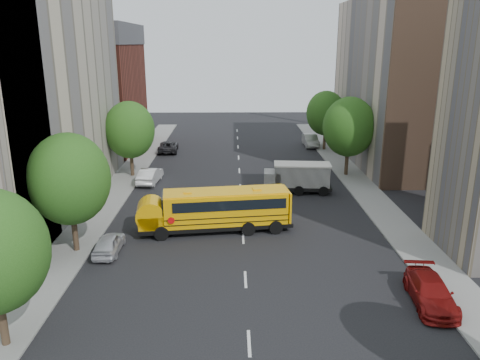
{
  "coord_description": "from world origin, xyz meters",
  "views": [
    {
      "loc": [
        -0.71,
        -32.37,
        13.19
      ],
      "look_at": [
        -0.16,
        2.0,
        3.09
      ],
      "focal_mm": 35.0,
      "sensor_mm": 36.0,
      "label": 1
    }
  ],
  "objects_px": {
    "street_tree_1": "(69,179)",
    "parked_car_2": "(168,146)",
    "school_bus": "(214,208)",
    "parked_car_5": "(310,140)",
    "safari_truck": "(297,177)",
    "parked_car_0": "(109,244)",
    "street_tree_4": "(349,127)",
    "street_tree_5": "(326,113)",
    "parked_car_1": "(150,175)",
    "parked_car_3": "(430,292)",
    "street_tree_2": "(130,130)"
  },
  "relations": [
    {
      "from": "street_tree_1",
      "to": "parked_car_1",
      "type": "bearing_deg",
      "value": 82.01
    },
    {
      "from": "street_tree_5",
      "to": "parked_car_0",
      "type": "xyz_separation_m",
      "value": [
        -19.8,
        -30.24,
        -4.05
      ]
    },
    {
      "from": "street_tree_4",
      "to": "street_tree_5",
      "type": "bearing_deg",
      "value": 90.0
    },
    {
      "from": "street_tree_5",
      "to": "parked_car_1",
      "type": "bearing_deg",
      "value": -144.12
    },
    {
      "from": "street_tree_4",
      "to": "street_tree_5",
      "type": "height_order",
      "value": "street_tree_4"
    },
    {
      "from": "street_tree_2",
      "to": "parked_car_2",
      "type": "distance_m",
      "value": 12.21
    },
    {
      "from": "safari_truck",
      "to": "parked_car_0",
      "type": "bearing_deg",
      "value": -133.29
    },
    {
      "from": "street_tree_4",
      "to": "safari_truck",
      "type": "xyz_separation_m",
      "value": [
        -5.84,
        -5.52,
        -3.64
      ]
    },
    {
      "from": "school_bus",
      "to": "parked_car_3",
      "type": "bearing_deg",
      "value": -48.43
    },
    {
      "from": "street_tree_5",
      "to": "school_bus",
      "type": "xyz_separation_m",
      "value": [
        -13.05,
        -26.58,
        -2.97
      ]
    },
    {
      "from": "street_tree_4",
      "to": "street_tree_5",
      "type": "xyz_separation_m",
      "value": [
        -0.0,
        12.0,
        -0.37
      ]
    },
    {
      "from": "parked_car_0",
      "to": "safari_truck",
      "type": "bearing_deg",
      "value": -137.47
    },
    {
      "from": "safari_truck",
      "to": "parked_car_5",
      "type": "xyz_separation_m",
      "value": [
        4.44,
        19.74,
        -0.64
      ]
    },
    {
      "from": "street_tree_5",
      "to": "parked_car_2",
      "type": "bearing_deg",
      "value": -177.91
    },
    {
      "from": "street_tree_1",
      "to": "street_tree_5",
      "type": "relative_size",
      "value": 1.05
    },
    {
      "from": "street_tree_1",
      "to": "parked_car_0",
      "type": "xyz_separation_m",
      "value": [
        2.2,
        -0.24,
        -4.3
      ]
    },
    {
      "from": "street_tree_1",
      "to": "parked_car_0",
      "type": "distance_m",
      "value": 4.84
    },
    {
      "from": "parked_car_5",
      "to": "street_tree_2",
      "type": "bearing_deg",
      "value": -146.03
    },
    {
      "from": "street_tree_2",
      "to": "school_bus",
      "type": "relative_size",
      "value": 0.69
    },
    {
      "from": "parked_car_0",
      "to": "parked_car_2",
      "type": "height_order",
      "value": "parked_car_2"
    },
    {
      "from": "street_tree_1",
      "to": "parked_car_0",
      "type": "bearing_deg",
      "value": -6.28
    },
    {
      "from": "parked_car_0",
      "to": "parked_car_3",
      "type": "bearing_deg",
      "value": 160.66
    },
    {
      "from": "school_bus",
      "to": "safari_truck",
      "type": "height_order",
      "value": "school_bus"
    },
    {
      "from": "street_tree_1",
      "to": "street_tree_2",
      "type": "bearing_deg",
      "value": 90.0
    },
    {
      "from": "street_tree_5",
      "to": "parked_car_3",
      "type": "bearing_deg",
      "value": -92.18
    },
    {
      "from": "school_bus",
      "to": "parked_car_1",
      "type": "height_order",
      "value": "school_bus"
    },
    {
      "from": "street_tree_1",
      "to": "street_tree_5",
      "type": "distance_m",
      "value": 37.2
    },
    {
      "from": "parked_car_1",
      "to": "street_tree_5",
      "type": "bearing_deg",
      "value": -138.99
    },
    {
      "from": "school_bus",
      "to": "parked_car_3",
      "type": "xyz_separation_m",
      "value": [
        11.65,
        -10.18,
        -1.03
      ]
    },
    {
      "from": "street_tree_4",
      "to": "parked_car_1",
      "type": "xyz_separation_m",
      "value": [
        -19.8,
        -2.32,
        -4.32
      ]
    },
    {
      "from": "school_bus",
      "to": "parked_car_5",
      "type": "relative_size",
      "value": 2.32
    },
    {
      "from": "street_tree_2",
      "to": "parked_car_2",
      "type": "xyz_separation_m",
      "value": [
        2.2,
        11.28,
        -4.13
      ]
    },
    {
      "from": "street_tree_1",
      "to": "parked_car_2",
      "type": "distance_m",
      "value": 29.67
    },
    {
      "from": "street_tree_5",
      "to": "parked_car_3",
      "type": "height_order",
      "value": "street_tree_5"
    },
    {
      "from": "parked_car_0",
      "to": "parked_car_2",
      "type": "relative_size",
      "value": 0.76
    },
    {
      "from": "parked_car_1",
      "to": "parked_car_2",
      "type": "xyz_separation_m",
      "value": [
        0.0,
        13.6,
        -0.06
      ]
    },
    {
      "from": "safari_truck",
      "to": "parked_car_3",
      "type": "height_order",
      "value": "safari_truck"
    },
    {
      "from": "street_tree_2",
      "to": "parked_car_5",
      "type": "bearing_deg",
      "value": 34.62
    },
    {
      "from": "school_bus",
      "to": "parked_car_0",
      "type": "height_order",
      "value": "school_bus"
    },
    {
      "from": "school_bus",
      "to": "street_tree_5",
      "type": "bearing_deg",
      "value": 56.56
    },
    {
      "from": "street_tree_5",
      "to": "parked_car_2",
      "type": "height_order",
      "value": "street_tree_5"
    },
    {
      "from": "parked_car_5",
      "to": "street_tree_4",
      "type": "bearing_deg",
      "value": -85.03
    },
    {
      "from": "street_tree_1",
      "to": "parked_car_5",
      "type": "relative_size",
      "value": 1.64
    },
    {
      "from": "street_tree_5",
      "to": "parked_car_5",
      "type": "bearing_deg",
      "value": 122.19
    },
    {
      "from": "street_tree_4",
      "to": "school_bus",
      "type": "height_order",
      "value": "street_tree_4"
    },
    {
      "from": "safari_truck",
      "to": "school_bus",
      "type": "bearing_deg",
      "value": -124.16
    },
    {
      "from": "street_tree_5",
      "to": "parked_car_1",
      "type": "distance_m",
      "value": 24.75
    },
    {
      "from": "parked_car_1",
      "to": "parked_car_2",
      "type": "distance_m",
      "value": 13.6
    },
    {
      "from": "street_tree_2",
      "to": "parked_car_5",
      "type": "height_order",
      "value": "street_tree_2"
    },
    {
      "from": "street_tree_2",
      "to": "parked_car_3",
      "type": "height_order",
      "value": "street_tree_2"
    }
  ]
}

